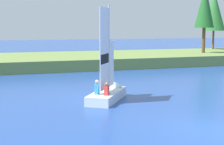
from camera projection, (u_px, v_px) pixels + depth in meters
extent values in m
plane|color=#234793|center=(213.00, 131.00, 13.33)|extent=(200.00, 200.00, 0.00)
cube|color=olive|center=(73.00, 60.00, 36.37)|extent=(80.00, 11.68, 1.04)
cylinder|color=brown|center=(204.00, 40.00, 39.53)|extent=(0.36, 0.36, 2.83)
cone|color=#1E5B23|center=(205.00, 6.00, 39.04)|extent=(2.17, 2.17, 4.78)
cylinder|color=brown|center=(213.00, 40.00, 46.06)|extent=(0.25, 0.25, 2.43)
cone|color=#286B2D|center=(214.00, 11.00, 45.59)|extent=(2.93, 2.93, 4.96)
cube|color=silver|center=(107.00, 96.00, 18.86)|extent=(3.11, 3.70, 0.48)
cone|color=silver|center=(116.00, 90.00, 20.59)|extent=(1.44, 1.39, 1.12)
cylinder|color=#B7B7BC|center=(109.00, 48.00, 18.87)|extent=(0.08, 0.08, 4.64)
cube|color=white|center=(105.00, 48.00, 18.14)|extent=(0.91, 1.28, 4.21)
cube|color=black|center=(105.00, 59.00, 18.21)|extent=(0.82, 1.16, 0.51)
cube|color=white|center=(111.00, 63.00, 19.48)|extent=(0.50, 0.70, 2.49)
cylinder|color=#B7B7BC|center=(105.00, 89.00, 18.41)|extent=(0.93, 1.30, 0.06)
cube|color=red|center=(107.00, 90.00, 17.81)|extent=(0.32, 0.34, 0.49)
sphere|color=tan|center=(107.00, 83.00, 17.76)|extent=(0.20, 0.20, 0.20)
cube|color=#338CCC|center=(97.00, 89.00, 18.05)|extent=(0.32, 0.34, 0.54)
sphere|color=tan|center=(97.00, 82.00, 18.00)|extent=(0.20, 0.20, 0.20)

